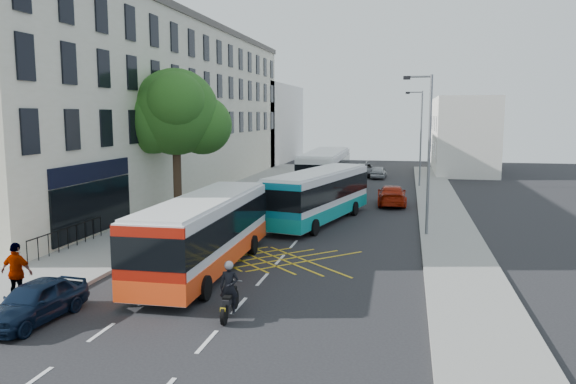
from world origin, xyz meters
The scene contains 20 objects.
ground centered at (0.00, 0.00, 0.00)m, with size 120.00×120.00×0.00m, color black.
pavement_left centered at (-8.50, 15.00, 0.07)m, with size 5.00×70.00×0.15m, color gray.
pavement_right centered at (7.50, 15.00, 0.07)m, with size 3.00×70.00×0.15m, color gray.
terrace_main centered at (-14.00, 24.49, 6.76)m, with size 8.30×45.00×13.50m.
terrace_far centered at (-14.00, 55.00, 5.00)m, with size 8.00×20.00×10.00m, color silver.
building_right centered at (11.00, 48.00, 4.00)m, with size 6.00×18.00×8.00m, color silver.
street_tree centered at (-8.51, 14.97, 6.29)m, with size 6.30×5.70×8.80m.
lamp_near centered at (6.20, 12.00, 4.62)m, with size 1.45×0.15×8.00m.
lamp_far centered at (6.20, 32.00, 4.62)m, with size 1.45×0.15×8.00m.
railings centered at (-9.70, 5.30, 0.72)m, with size 0.08×5.60×1.14m, color black, non-canonical shape.
bus_near centered at (-2.53, 3.75, 1.56)m, with size 2.77×10.58×2.96m.
bus_mid centered at (0.28, 14.79, 1.58)m, with size 4.84×10.94×3.00m.
bus_far centered at (-1.04, 26.53, 1.77)m, with size 3.14×11.99×3.36m.
motorbike centered at (0.01, -1.01, 0.83)m, with size 0.63×2.00×1.78m.
parked_car_blue centered at (-5.60, -2.61, 0.63)m, with size 1.48×3.67×1.25m, color black.
parked_car_silver centered at (-4.90, 6.09, 0.78)m, with size 1.65×4.74×1.56m, color #AEB1B6.
red_hatchback centered at (4.26, 21.92, 0.69)m, with size 1.93×4.75×1.38m, color #9E1A06.
distant_car_grey centered at (0.98, 39.86, 0.65)m, with size 2.16×4.68×1.30m, color #44454C.
distant_car_silver centered at (2.50, 38.27, 0.60)m, with size 1.43×3.55×1.21m, color #A5A8AD.
pedestrian_far centered at (-7.00, -1.55, 1.13)m, with size 1.15×0.48×1.97m, color gray.
Camera 1 is at (5.25, -16.91, 6.20)m, focal length 35.00 mm.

